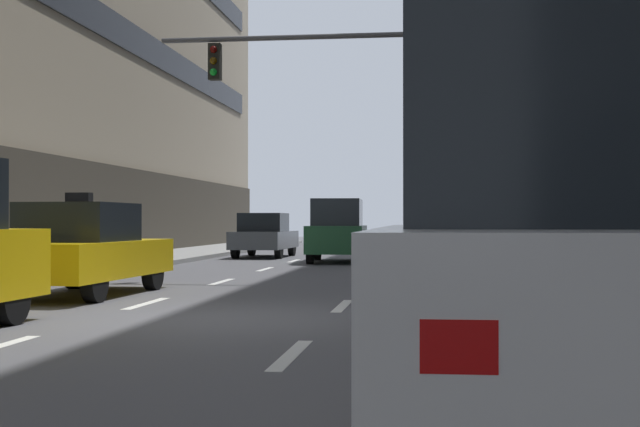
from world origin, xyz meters
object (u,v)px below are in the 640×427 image
object	(u,v)px
car_driving_0	(264,235)
car_parked_1	(492,247)
car_driving_1	(337,231)
pedestrian_0	(530,227)
traffic_signal_0	(410,92)
taxi_driving_3	(83,250)
car_parked_0	(569,261)
car_parked_2	(467,233)

from	to	relation	value
car_driving_0	car_parked_1	distance (m)	21.87
car_driving_1	pedestrian_0	xyz separation A→B (m)	(5.77, -2.54, 0.15)
car_driving_1	car_parked_1	bearing A→B (deg)	-77.96
car_parked_1	car_driving_1	bearing A→B (deg)	102.04
car_parked_1	traffic_signal_0	xyz separation A→B (m)	(-1.21, 9.30, 3.21)
taxi_driving_3	traffic_signal_0	size ratio (longest dim) A/B	0.52
car_driving_1	taxi_driving_3	world-z (taller)	car_driving_1
car_driving_0	car_parked_0	size ratio (longest dim) A/B	0.92
car_driving_0	car_parked_2	distance (m)	14.86
taxi_driving_3	pedestrian_0	distance (m)	13.84
car_parked_0	car_parked_2	world-z (taller)	car_parked_0
car_driving_0	taxi_driving_3	xyz separation A→B (m)	(-0.09, -16.51, 0.02)
car_driving_1	car_parked_1	world-z (taller)	car_parked_1
car_driving_0	traffic_signal_0	xyz separation A→B (m)	(5.54, -11.50, 3.43)
traffic_signal_0	car_driving_0	bearing A→B (deg)	115.72
car_parked_2	car_parked_1	bearing A→B (deg)	-90.00
car_driving_1	traffic_signal_0	size ratio (longest dim) A/B	0.50
car_driving_1	car_parked_0	world-z (taller)	car_parked_0
car_driving_0	taxi_driving_3	distance (m)	16.51
car_parked_0	car_parked_2	xyz separation A→B (m)	(-0.00, 13.45, -0.04)
car_driving_0	car_parked_1	world-z (taller)	car_parked_1
taxi_driving_3	car_parked_1	xyz separation A→B (m)	(6.84, -4.30, 0.20)
car_driving_0	taxi_driving_3	size ratio (longest dim) A/B	0.97
car_parked_2	traffic_signal_0	size ratio (longest dim) A/B	0.52
car_parked_1	car_parked_0	bearing A→B (deg)	-90.00
car_parked_2	taxi_driving_3	bearing A→B (deg)	-154.47
car_driving_0	traffic_signal_0	size ratio (longest dim) A/B	0.50
pedestrian_0	traffic_signal_0	bearing A→B (deg)	-120.18
car_parked_2	car_driving_0	bearing A→B (deg)	117.00
car_driving_0	car_parked_1	bearing A→B (deg)	-72.04
pedestrian_0	car_parked_0	bearing A→B (deg)	-95.64
traffic_signal_0	pedestrian_0	xyz separation A→B (m)	(3.26, 5.60, -3.06)
car_parked_0	pedestrian_0	distance (m)	20.90
traffic_signal_0	taxi_driving_3	bearing A→B (deg)	-138.38
taxi_driving_3	car_driving_1	bearing A→B (deg)	76.65
car_driving_1	taxi_driving_3	distance (m)	13.51
car_parked_0	traffic_signal_0	world-z (taller)	traffic_signal_0
car_parked_0	car_parked_1	xyz separation A→B (m)	(-0.00, 5.89, -0.11)
car_parked_0	car_parked_1	size ratio (longest dim) A/B	1.10
car_driving_0	pedestrian_0	bearing A→B (deg)	-33.84
car_driving_1	car_parked_2	xyz separation A→B (m)	(3.72, -9.88, 0.07)
car_driving_0	car_driving_1	world-z (taller)	car_driving_1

